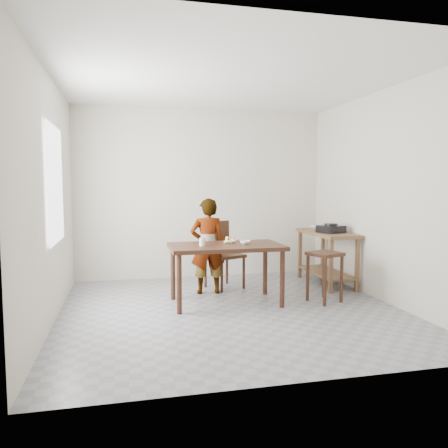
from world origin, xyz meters
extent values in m
cube|color=gray|center=(0.00, 0.00, -0.02)|extent=(4.00, 4.00, 0.04)
cube|color=white|center=(0.00, 0.00, 2.72)|extent=(4.00, 4.00, 0.04)
cube|color=beige|center=(0.00, 2.02, 1.35)|extent=(4.00, 0.04, 2.70)
cube|color=beige|center=(0.00, -2.02, 1.35)|extent=(4.00, 0.04, 2.70)
cube|color=beige|center=(-2.02, 0.00, 1.35)|extent=(0.04, 4.00, 2.70)
cube|color=beige|center=(2.02, 0.00, 1.35)|extent=(0.04, 4.00, 2.70)
cube|color=silver|center=(-1.97, 0.20, 1.50)|extent=(0.02, 1.10, 1.30)
imported|color=white|center=(-0.12, 0.87, 0.66)|extent=(0.49, 0.34, 1.31)
cylinder|color=silver|center=(-0.31, 0.26, 0.80)|extent=(0.09, 0.09, 0.09)
imported|color=white|center=(0.25, 0.30, 0.77)|extent=(0.17, 0.17, 0.04)
imported|color=white|center=(1.69, 1.33, 0.83)|extent=(0.26, 0.26, 0.06)
cube|color=black|center=(1.71, 0.85, 0.85)|extent=(0.39, 0.39, 0.10)
camera|label=1|loc=(-1.24, -4.97, 1.49)|focal=35.00mm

